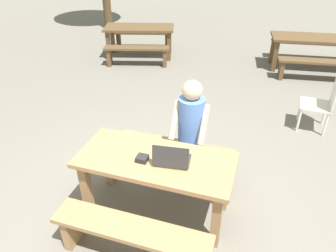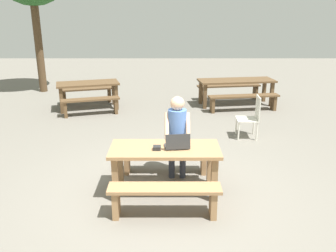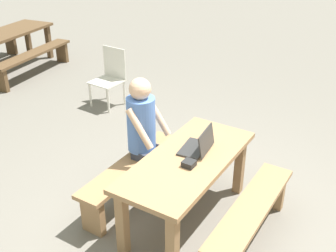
% 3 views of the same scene
% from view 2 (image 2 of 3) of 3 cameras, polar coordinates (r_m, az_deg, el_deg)
% --- Properties ---
extents(ground_plane, '(30.00, 30.00, 0.00)m').
position_cam_2_polar(ground_plane, '(5.53, -0.54, -10.43)').
color(ground_plane, slate).
extents(picnic_table_front, '(1.61, 0.72, 0.72)m').
position_cam_2_polar(picnic_table_front, '(5.26, -0.56, -4.72)').
color(picnic_table_front, '#9E754C').
rests_on(picnic_table_front, ground).
extents(bench_near, '(1.49, 0.30, 0.44)m').
position_cam_2_polar(bench_near, '(4.79, -0.61, -10.90)').
color(bench_near, '#9E754C').
rests_on(bench_near, ground).
extents(bench_far, '(1.49, 0.30, 0.44)m').
position_cam_2_polar(bench_far, '(5.99, -0.50, -4.64)').
color(bench_far, '#9E754C').
rests_on(bench_far, ground).
extents(laptop, '(0.39, 0.30, 0.24)m').
position_cam_2_polar(laptop, '(5.18, 1.40, -2.96)').
color(laptop, '#2D2D2D').
rests_on(laptop, picnic_table_front).
extents(small_pouch, '(0.11, 0.11, 0.05)m').
position_cam_2_polar(small_pouch, '(5.14, -1.84, -3.51)').
color(small_pouch, black).
rests_on(small_pouch, picnic_table_front).
extents(person_seated, '(0.41, 0.41, 1.32)m').
position_cam_2_polar(person_seated, '(5.79, 1.41, -0.66)').
color(person_seated, '#333847').
rests_on(person_seated, ground).
extents(plastic_chair, '(0.46, 0.46, 0.90)m').
position_cam_2_polar(plastic_chair, '(7.79, 13.09, 1.53)').
color(plastic_chair, silver).
rests_on(plastic_chair, ground).
extents(picnic_table_mid, '(1.78, 1.17, 0.73)m').
position_cam_2_polar(picnic_table_mid, '(10.00, -12.70, 6.09)').
color(picnic_table_mid, brown).
rests_on(picnic_table_mid, ground).
extents(bench_mid_south, '(1.50, 0.70, 0.44)m').
position_cam_2_polar(bench_mid_south, '(9.43, -12.29, 3.60)').
color(bench_mid_south, brown).
rests_on(bench_mid_south, ground).
extents(bench_mid_north, '(1.50, 0.70, 0.44)m').
position_cam_2_polar(bench_mid_north, '(10.69, -12.85, 5.28)').
color(bench_mid_north, brown).
rests_on(bench_mid_north, ground).
extents(picnic_table_rear, '(2.21, 1.04, 0.73)m').
position_cam_2_polar(picnic_table_rear, '(10.35, 10.76, 6.70)').
color(picnic_table_rear, brown).
rests_on(picnic_table_rear, ground).
extents(bench_rear_south, '(1.94, 0.57, 0.44)m').
position_cam_2_polar(bench_rear_south, '(9.80, 11.90, 4.24)').
color(bench_rear_south, brown).
rests_on(bench_rear_south, ground).
extents(bench_rear_north, '(1.94, 0.57, 0.44)m').
position_cam_2_polar(bench_rear_north, '(11.02, 9.57, 5.94)').
color(bench_rear_north, brown).
rests_on(bench_rear_north, ground).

